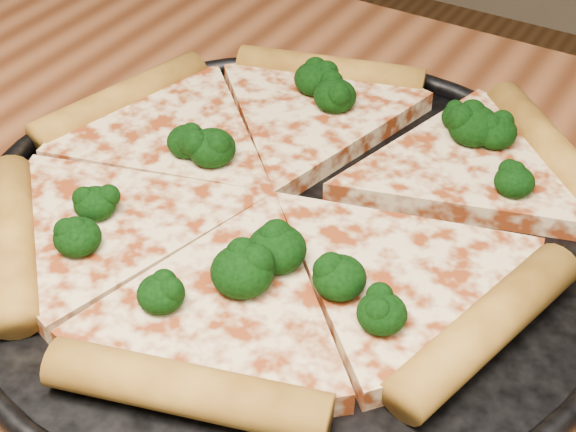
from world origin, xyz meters
The scene contains 3 objects.
pizza_pan centered at (-0.11, 0.13, 0.76)m, with size 0.41×0.41×0.02m.
pizza centered at (-0.12, 0.15, 0.77)m, with size 0.38×0.38×0.03m.
broccoli_florets centered at (-0.10, 0.16, 0.78)m, with size 0.23×0.27×0.03m.
Camera 1 is at (0.10, -0.21, 1.10)m, focal length 53.79 mm.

